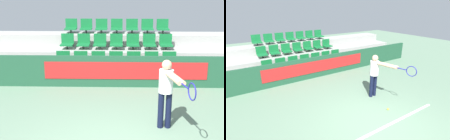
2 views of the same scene
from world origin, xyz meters
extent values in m
cube|color=#1E4C33|center=(0.00, 4.09, 0.48)|extent=(12.36, 0.12, 0.97)
cube|color=red|center=(0.30, 4.02, 0.53)|extent=(4.93, 0.02, 0.53)
cube|color=#9E9E99|center=(0.00, 4.66, 0.21)|extent=(11.96, 0.99, 0.42)
cube|color=#9E9E99|center=(0.00, 5.65, 0.42)|extent=(11.96, 0.99, 0.83)
cube|color=#9E9E99|center=(0.00, 6.64, 0.62)|extent=(11.96, 0.99, 1.25)
cylinder|color=#333333|center=(-1.74, 4.71, 0.48)|extent=(0.07, 0.07, 0.14)
cube|color=#146B33|center=(-1.74, 4.71, 0.58)|extent=(0.44, 0.41, 0.05)
cube|color=#146B33|center=(-1.74, 4.90, 0.77)|extent=(0.44, 0.04, 0.34)
cylinder|color=#333333|center=(-1.16, 4.71, 0.48)|extent=(0.07, 0.07, 0.14)
cube|color=#146B33|center=(-1.16, 4.71, 0.58)|extent=(0.44, 0.41, 0.05)
cube|color=#146B33|center=(-1.16, 4.90, 0.77)|extent=(0.44, 0.04, 0.34)
cylinder|color=#333333|center=(-0.58, 4.71, 0.48)|extent=(0.07, 0.07, 0.14)
cube|color=#146B33|center=(-0.58, 4.71, 0.58)|extent=(0.44, 0.41, 0.05)
cube|color=#146B33|center=(-0.58, 4.90, 0.77)|extent=(0.44, 0.04, 0.34)
cylinder|color=#333333|center=(0.00, 4.71, 0.48)|extent=(0.07, 0.07, 0.14)
cube|color=#146B33|center=(0.00, 4.71, 0.58)|extent=(0.44, 0.41, 0.05)
cube|color=#146B33|center=(0.00, 4.90, 0.77)|extent=(0.44, 0.04, 0.34)
cylinder|color=#333333|center=(0.58, 4.71, 0.48)|extent=(0.07, 0.07, 0.14)
cube|color=#146B33|center=(0.58, 4.71, 0.58)|extent=(0.44, 0.41, 0.05)
cube|color=#146B33|center=(0.58, 4.90, 0.77)|extent=(0.44, 0.04, 0.34)
cylinder|color=#333333|center=(1.16, 4.71, 0.48)|extent=(0.07, 0.07, 0.14)
cube|color=#146B33|center=(1.16, 4.71, 0.58)|extent=(0.44, 0.41, 0.05)
cube|color=#146B33|center=(1.16, 4.90, 0.77)|extent=(0.44, 0.04, 0.34)
cylinder|color=#333333|center=(1.74, 4.71, 0.48)|extent=(0.07, 0.07, 0.14)
cube|color=#146B33|center=(1.74, 4.71, 0.58)|extent=(0.44, 0.41, 0.05)
cube|color=#146B33|center=(1.74, 4.90, 0.77)|extent=(0.44, 0.04, 0.34)
cylinder|color=#333333|center=(-1.74, 5.70, 0.90)|extent=(0.07, 0.07, 0.14)
cube|color=#146B33|center=(-1.74, 5.70, 0.99)|extent=(0.44, 0.41, 0.05)
cube|color=#146B33|center=(-1.74, 5.89, 1.19)|extent=(0.44, 0.04, 0.34)
cylinder|color=#333333|center=(-1.16, 5.70, 0.90)|extent=(0.07, 0.07, 0.14)
cube|color=#146B33|center=(-1.16, 5.70, 0.99)|extent=(0.44, 0.41, 0.05)
cube|color=#146B33|center=(-1.16, 5.89, 1.19)|extent=(0.44, 0.04, 0.34)
cylinder|color=#333333|center=(-0.58, 5.70, 0.90)|extent=(0.07, 0.07, 0.14)
cube|color=#146B33|center=(-0.58, 5.70, 0.99)|extent=(0.44, 0.41, 0.05)
cube|color=#146B33|center=(-0.58, 5.89, 1.19)|extent=(0.44, 0.04, 0.34)
cylinder|color=#333333|center=(0.00, 5.70, 0.90)|extent=(0.07, 0.07, 0.14)
cube|color=#146B33|center=(0.00, 5.70, 0.99)|extent=(0.44, 0.41, 0.05)
cube|color=#146B33|center=(0.00, 5.89, 1.19)|extent=(0.44, 0.04, 0.34)
cylinder|color=#333333|center=(0.58, 5.70, 0.90)|extent=(0.07, 0.07, 0.14)
cube|color=#146B33|center=(0.58, 5.70, 0.99)|extent=(0.44, 0.41, 0.05)
cube|color=#146B33|center=(0.58, 5.89, 1.19)|extent=(0.44, 0.04, 0.34)
cylinder|color=#333333|center=(1.16, 5.70, 0.90)|extent=(0.07, 0.07, 0.14)
cube|color=#146B33|center=(1.16, 5.70, 0.99)|extent=(0.44, 0.41, 0.05)
cube|color=#146B33|center=(1.16, 5.89, 1.19)|extent=(0.44, 0.04, 0.34)
cylinder|color=#333333|center=(1.74, 5.70, 0.90)|extent=(0.07, 0.07, 0.14)
cube|color=#146B33|center=(1.74, 5.70, 0.99)|extent=(0.44, 0.41, 0.05)
cube|color=#146B33|center=(1.74, 5.89, 1.19)|extent=(0.44, 0.04, 0.34)
cylinder|color=#333333|center=(-1.74, 6.69, 1.31)|extent=(0.07, 0.07, 0.14)
cube|color=#146B33|center=(-1.74, 6.69, 1.41)|extent=(0.44, 0.41, 0.05)
cube|color=#146B33|center=(-1.74, 6.87, 1.60)|extent=(0.44, 0.04, 0.34)
cylinder|color=#333333|center=(-1.16, 6.69, 1.31)|extent=(0.07, 0.07, 0.14)
cube|color=#146B33|center=(-1.16, 6.69, 1.41)|extent=(0.44, 0.41, 0.05)
cube|color=#146B33|center=(-1.16, 6.87, 1.60)|extent=(0.44, 0.04, 0.34)
cylinder|color=#333333|center=(-0.58, 6.69, 1.31)|extent=(0.07, 0.07, 0.14)
cube|color=#146B33|center=(-0.58, 6.69, 1.41)|extent=(0.44, 0.41, 0.05)
cube|color=#146B33|center=(-0.58, 6.87, 1.60)|extent=(0.44, 0.04, 0.34)
cylinder|color=#333333|center=(0.00, 6.69, 1.31)|extent=(0.07, 0.07, 0.14)
cube|color=#146B33|center=(0.00, 6.69, 1.41)|extent=(0.44, 0.41, 0.05)
cube|color=#146B33|center=(0.00, 6.87, 1.60)|extent=(0.44, 0.04, 0.34)
cylinder|color=#333333|center=(0.58, 6.69, 1.31)|extent=(0.07, 0.07, 0.14)
cube|color=#146B33|center=(0.58, 6.69, 1.41)|extent=(0.44, 0.41, 0.05)
cube|color=#146B33|center=(0.58, 6.87, 1.60)|extent=(0.44, 0.04, 0.34)
cylinder|color=#333333|center=(1.16, 6.69, 1.31)|extent=(0.07, 0.07, 0.14)
cube|color=#146B33|center=(1.16, 6.69, 1.41)|extent=(0.44, 0.41, 0.05)
cube|color=#146B33|center=(1.16, 6.87, 1.60)|extent=(0.44, 0.04, 0.34)
cylinder|color=#333333|center=(1.74, 6.69, 1.31)|extent=(0.07, 0.07, 0.14)
cube|color=#146B33|center=(1.74, 6.69, 1.41)|extent=(0.44, 0.41, 0.05)
cube|color=#146B33|center=(1.74, 6.87, 1.60)|extent=(0.44, 0.04, 0.34)
cylinder|color=black|center=(1.04, 1.32, 0.41)|extent=(0.13, 0.13, 0.83)
cylinder|color=black|center=(1.21, 1.32, 0.41)|extent=(0.13, 0.13, 0.83)
cylinder|color=white|center=(1.12, 1.32, 1.08)|extent=(0.31, 0.31, 0.51)
sphere|color=tan|center=(1.12, 1.32, 1.45)|extent=(0.21, 0.21, 0.21)
cylinder|color=tan|center=(1.18, 0.84, 1.30)|extent=(0.23, 0.68, 0.09)
cylinder|color=tan|center=(1.26, 0.84, 1.30)|extent=(0.23, 0.68, 0.09)
cylinder|color=navy|center=(1.32, 0.36, 1.30)|extent=(0.09, 0.30, 0.03)
torus|color=navy|center=(1.39, 0.07, 1.30)|extent=(0.09, 0.32, 0.32)
camera|label=1|loc=(0.13, -5.05, 3.15)|focal=50.00mm
camera|label=2|loc=(-3.05, -2.79, 3.10)|focal=28.00mm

